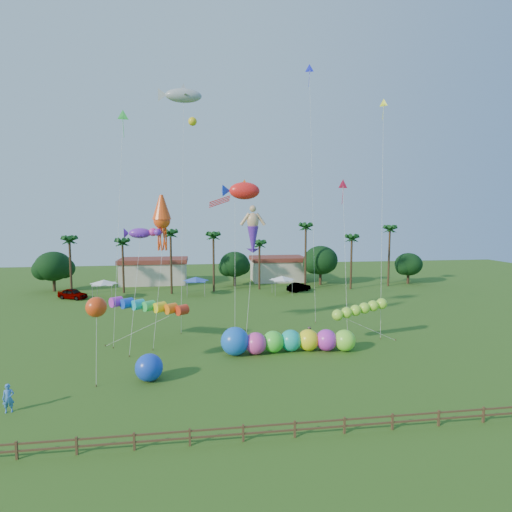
{
  "coord_description": "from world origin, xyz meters",
  "views": [
    {
      "loc": [
        -5.31,
        -27.42,
        12.75
      ],
      "look_at": [
        0.0,
        10.0,
        9.0
      ],
      "focal_mm": 28.0,
      "sensor_mm": 36.0,
      "label": 1
    }
  ],
  "objects": [
    {
      "name": "ground",
      "position": [
        0.0,
        0.0,
        0.0
      ],
      "size": [
        160.0,
        160.0,
        0.0
      ],
      "primitive_type": "plane",
      "color": "#285116",
      "rests_on": "ground"
    },
    {
      "name": "delta_kite_red",
      "position": [
        10.88,
        16.44,
        16.1
      ],
      "size": [
        1.64,
        5.11,
        16.96
      ],
      "color": "red",
      "rests_on": "ground"
    },
    {
      "name": "spectator_a",
      "position": [
        -17.81,
        -0.46,
        0.95
      ],
      "size": [
        0.78,
        0.61,
        1.89
      ],
      "primitive_type": "imported",
      "rotation": [
        0.0,
        0.0,
        0.25
      ],
      "color": "#3A76CD",
      "rests_on": "ground"
    },
    {
      "name": "green_worm",
      "position": [
        8.31,
        10.23,
        2.91
      ],
      "size": [
        9.42,
        2.37,
        3.58
      ],
      "color": "#9BEA34",
      "rests_on": "ground"
    },
    {
      "name": "orange_ball_kite",
      "position": [
        -13.4,
        4.71,
        5.68
      ],
      "size": [
        2.0,
        2.92,
        6.48
      ],
      "color": "#EC4013",
      "rests_on": "ground"
    },
    {
      "name": "buildings_row",
      "position": [
        -3.09,
        50.0,
        2.0
      ],
      "size": [
        35.0,
        7.0,
        4.0
      ],
      "color": "beige",
      "rests_on": "ground"
    },
    {
      "name": "car_a",
      "position": [
        -24.94,
        36.97,
        0.8
      ],
      "size": [
        5.04,
        3.82,
        1.6
      ],
      "primitive_type": "imported",
      "rotation": [
        0.0,
        0.0,
        1.1
      ],
      "color": "#4C4C54",
      "rests_on": "ground"
    },
    {
      "name": "merman_kite",
      "position": [
        0.31,
        14.54,
        11.06
      ],
      "size": [
        2.39,
        4.48,
        13.49
      ],
      "color": "tan",
      "rests_on": "ground"
    },
    {
      "name": "caterpillar_inflatable",
      "position": [
        2.38,
        8.33,
        1.09
      ],
      "size": [
        12.79,
        2.73,
        2.61
      ],
      "rotation": [
        0.0,
        0.0,
        -0.02
      ],
      "color": "#EE3EA3",
      "rests_on": "ground"
    },
    {
      "name": "tent_row",
      "position": [
        -6.0,
        36.33,
        2.75
      ],
      "size": [
        31.0,
        4.0,
        0.6
      ],
      "color": "white",
      "rests_on": "ground"
    },
    {
      "name": "car_b",
      "position": [
        11.4,
        38.19,
        0.74
      ],
      "size": [
        4.61,
        3.74,
        1.47
      ],
      "primitive_type": "imported",
      "rotation": [
        0.0,
        0.0,
        2.14
      ],
      "color": "#4C4C54",
      "rests_on": "ground"
    },
    {
      "name": "rainbow_tube",
      "position": [
        -9.06,
        12.2,
        3.48
      ],
      "size": [
        9.23,
        4.75,
        4.01
      ],
      "color": "red",
      "rests_on": "ground"
    },
    {
      "name": "delta_kite_blue",
      "position": [
        8.54,
        22.7,
        30.29
      ],
      "size": [
        1.27,
        5.12,
        31.65
      ],
      "color": "#1A23F2",
      "rests_on": "ground"
    },
    {
      "name": "fish_kite",
      "position": [
        -0.33,
        16.66,
        15.56
      ],
      "size": [
        5.33,
        6.34,
        16.62
      ],
      "color": "#FF1F1C",
      "rests_on": "ground"
    },
    {
      "name": "blue_ball",
      "position": [
        -9.34,
        3.41,
        1.07
      ],
      "size": [
        2.13,
        2.13,
        2.13
      ],
      "primitive_type": "sphere",
      "color": "blue",
      "rests_on": "ground"
    },
    {
      "name": "squid_kite",
      "position": [
        -9.04,
        13.71,
        12.34
      ],
      "size": [
        2.19,
        4.19,
        15.02
      ],
      "color": "#FF4C14",
      "rests_on": "ground"
    },
    {
      "name": "lobster_kite",
      "position": [
        -11.22,
        13.89,
        11.08
      ],
      "size": [
        4.11,
        6.18,
        11.82
      ],
      "color": "purple",
      "rests_on": "ground"
    },
    {
      "name": "delta_kite_yellow",
      "position": [
        15.09,
        15.71,
        24.43
      ],
      "size": [
        2.39,
        5.45,
        25.78
      ],
      "color": "#E4F619",
      "rests_on": "ground"
    },
    {
      "name": "spectator_b",
      "position": [
        5.5,
        10.51,
        0.87
      ],
      "size": [
        1.05,
        1.06,
        1.73
      ],
      "primitive_type": "imported",
      "rotation": [
        0.0,
        0.0,
        -0.82
      ],
      "color": "gray",
      "rests_on": "ground"
    },
    {
      "name": "shark_kite",
      "position": [
        -6.92,
        21.05,
        26.68
      ],
      "size": [
        5.88,
        6.95,
        27.69
      ],
      "color": "#9AA3A8",
      "rests_on": "ground"
    },
    {
      "name": "delta_kite_green",
      "position": [
        -12.74,
        14.99,
        22.33
      ],
      "size": [
        1.72,
        3.47,
        23.37
      ],
      "color": "#37EC4D",
      "rests_on": "ground"
    },
    {
      "name": "fence",
      "position": [
        0.0,
        -6.0,
        0.61
      ],
      "size": [
        36.12,
        0.12,
        1.0
      ],
      "color": "brown",
      "rests_on": "ground"
    },
    {
      "name": "tree_line",
      "position": [
        3.57,
        44.0,
        4.28
      ],
      "size": [
        69.46,
        8.91,
        11.0
      ],
      "color": "#3A2819",
      "rests_on": "ground"
    }
  ]
}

